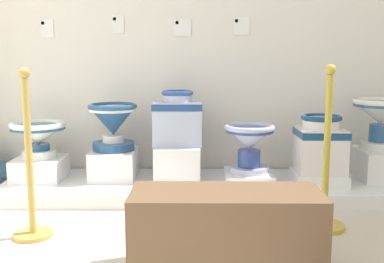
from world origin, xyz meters
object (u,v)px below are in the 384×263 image
antique_toilet_tall_cobalt (320,143)px  info_placard_second (118,24)px  plinth_block_broad_patterned (114,164)px  stanchion_post_near_right (325,181)px  antique_toilet_slender_white (177,118)px  plinth_block_leftmost (249,177)px  plinth_block_rightmost (40,168)px  plinth_block_slender_white (178,162)px  plinth_block_pale_glazed (377,164)px  info_placard_first (47,28)px  info_placard_fourth (241,26)px  antique_toilet_leftmost (249,140)px  stanchion_post_near_left (30,183)px  museum_bench (226,232)px  antique_toilet_rightmost (38,134)px  antique_toilet_broad_patterned (113,122)px  plinth_block_tall_cobalt (319,178)px  antique_toilet_pale_glazed (380,115)px  info_placard_third (182,28)px

antique_toilet_tall_cobalt → info_placard_second: size_ratio=3.01×
plinth_block_broad_patterned → stanchion_post_near_right: bearing=-29.5°
antique_toilet_slender_white → plinth_block_leftmost: 0.69m
plinth_block_rightmost → info_placard_second: info_placard_second is taller
plinth_block_slender_white → plinth_block_pale_glazed: plinth_block_slender_white is taller
plinth_block_slender_white → info_placard_first: (-1.06, 0.31, 1.02)m
info_placard_fourth → info_placard_first: bearing=-180.0°
info_placard_second → plinth_block_leftmost: bearing=-22.5°
antique_toilet_tall_cobalt → info_placard_first: info_placard_first is taller
plinth_block_rightmost → plinth_block_pale_glazed: plinth_block_pale_glazed is taller
antique_toilet_leftmost → stanchion_post_near_right: size_ratio=0.38×
antique_toilet_leftmost → plinth_block_slender_white: bearing=168.2°
plinth_block_leftmost → stanchion_post_near_left: (-1.33, -0.83, 0.18)m
plinth_block_rightmost → museum_bench: 1.90m
antique_toilet_rightmost → plinth_block_broad_patterned: size_ratio=1.09×
antique_toilet_broad_patterned → plinth_block_tall_cobalt: bearing=-5.9°
antique_toilet_pale_glazed → stanchion_post_near_left: size_ratio=0.43×
info_placard_first → museum_bench: 2.39m
plinth_block_pale_glazed → plinth_block_broad_patterned: bearing=179.4°
antique_toilet_broad_patterned → museum_bench: size_ratio=0.41×
plinth_block_pale_glazed → info_placard_second: (-2.01, 0.33, 1.07)m
antique_toilet_broad_patterned → plinth_block_slender_white: size_ratio=0.94×
antique_toilet_leftmost → plinth_block_tall_cobalt: antique_toilet_leftmost is taller
antique_toilet_broad_patterned → info_placard_third: bearing=30.2°
plinth_block_leftmost → info_placard_third: info_placard_third is taller
info_placard_third → plinth_block_broad_patterned: bearing=-149.8°
antique_toilet_slender_white → antique_toilet_leftmost: antique_toilet_slender_white is taller
plinth_block_leftmost → info_placard_second: 1.59m
antique_toilet_leftmost → plinth_block_pale_glazed: antique_toilet_leftmost is taller
plinth_block_rightmost → info_placard_fourth: size_ratio=2.62×
plinth_block_leftmost → info_placard_first: bearing=165.2°
info_placard_first → antique_toilet_tall_cobalt: bearing=-12.5°
antique_toilet_tall_cobalt → plinth_block_pale_glazed: size_ratio=1.07×
stanchion_post_near_left → plinth_block_tall_cobalt: bearing=23.0°
antique_toilet_rightmost → plinth_block_pale_glazed: bearing=0.3°
info_placard_fourth → stanchion_post_near_right: info_placard_fourth is taller
antique_toilet_slender_white → plinth_block_tall_cobalt: 1.14m
plinth_block_rightmost → info_placard_third: (1.09, 0.34, 1.08)m
plinth_block_slender_white → info_placard_first: bearing=163.6°
antique_toilet_broad_patterned → antique_toilet_slender_white: size_ratio=0.89×
antique_toilet_pale_glazed → info_placard_third: info_placard_third is taller
info_placard_second → info_placard_third: 0.52m
antique_toilet_broad_patterned → stanchion_post_near_right: stanchion_post_near_right is taller
antique_toilet_slender_white → stanchion_post_near_right: stanchion_post_near_right is taller
antique_toilet_broad_patterned → plinth_block_tall_cobalt: antique_toilet_broad_patterned is taller
plinth_block_broad_patterned → antique_toilet_slender_white: size_ratio=0.91×
info_placard_third → stanchion_post_near_right: bearing=-51.2°
plinth_block_tall_cobalt → info_placard_third: (-1.02, 0.46, 1.11)m
antique_toilet_tall_cobalt → antique_toilet_leftmost: bearing=175.2°
info_placard_fourth → plinth_block_slender_white: bearing=-148.4°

